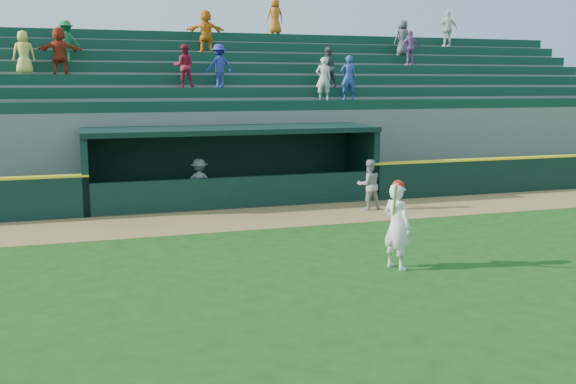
# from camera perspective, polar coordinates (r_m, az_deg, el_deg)

# --- Properties ---
(ground) EXTENTS (120.00, 120.00, 0.00)m
(ground) POSITION_cam_1_polar(r_m,az_deg,el_deg) (14.06, 1.98, -6.27)
(ground) COLOR #174411
(ground) RESTS_ON ground
(warning_track) EXTENTS (40.00, 3.00, 0.01)m
(warning_track) POSITION_cam_1_polar(r_m,az_deg,el_deg) (18.62, -3.07, -2.33)
(warning_track) COLOR olive
(warning_track) RESTS_ON ground
(field_wall_right) EXTENTS (15.50, 0.30, 1.20)m
(field_wall_right) POSITION_cam_1_polar(r_m,az_deg,el_deg) (25.78, 23.28, 1.56)
(field_wall_right) COLOR black
(field_wall_right) RESTS_ON ground
(wall_stripe_right) EXTENTS (15.50, 0.32, 0.06)m
(wall_stripe_right) POSITION_cam_1_polar(r_m,az_deg,el_deg) (25.71, 23.38, 2.95)
(wall_stripe_right) COLOR yellow
(wall_stripe_right) RESTS_ON field_wall_right
(dugout_player_front) EXTENTS (0.79, 0.63, 1.56)m
(dugout_player_front) POSITION_cam_1_polar(r_m,az_deg,el_deg) (19.90, 7.21, 0.65)
(dugout_player_front) COLOR #A2A29D
(dugout_player_front) RESTS_ON ground
(dugout_player_inside) EXTENTS (1.07, 0.77, 1.50)m
(dugout_player_inside) POSITION_cam_1_polar(r_m,az_deg,el_deg) (20.72, -7.88, 0.90)
(dugout_player_inside) COLOR #969591
(dugout_player_inside) RESTS_ON ground
(dugout) EXTENTS (9.40, 2.80, 2.46)m
(dugout) POSITION_cam_1_polar(r_m,az_deg,el_deg) (21.38, -5.19, 2.86)
(dugout) COLOR slate
(dugout) RESTS_ON ground
(stands) EXTENTS (34.50, 6.25, 7.48)m
(stands) POSITION_cam_1_polar(r_m,az_deg,el_deg) (25.76, -7.40, 6.28)
(stands) COLOR slate
(stands) RESTS_ON ground
(batter_at_plate) EXTENTS (0.67, 0.86, 1.90)m
(batter_at_plate) POSITION_cam_1_polar(r_m,az_deg,el_deg) (13.57, 9.65, -2.87)
(batter_at_plate) COLOR white
(batter_at_plate) RESTS_ON ground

